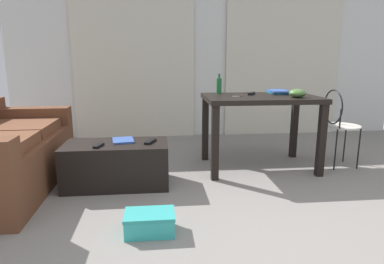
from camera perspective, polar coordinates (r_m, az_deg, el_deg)
ground_plane at (r=3.34m, az=8.35°, el=-8.23°), size 8.14×8.14×0.00m
wall_back at (r=5.18m, az=3.01°, el=12.96°), size 5.94×0.10×2.43m
curtains at (r=5.10m, az=3.14°, el=11.05°), size 4.06×0.03×2.09m
coffee_table at (r=3.20m, az=-12.90°, el=-5.46°), size 0.96×0.49×0.41m
craft_table at (r=3.61m, az=11.72°, el=4.27°), size 1.19×0.78×0.79m
wire_chair at (r=3.93m, az=23.93°, el=2.07°), size 0.38×0.38×0.86m
bottle_near at (r=3.75m, az=4.70°, el=8.03°), size 0.06×0.06×0.22m
bowl at (r=3.52m, az=17.79°, el=6.42°), size 0.17×0.17×0.09m
book_stack at (r=3.86m, az=14.67°, el=6.77°), size 0.21×0.32×0.04m
tv_remote_on_table at (r=3.68m, az=10.26°, el=6.58°), size 0.12×0.16×0.03m
scissors at (r=3.48m, az=8.13°, el=6.14°), size 0.11×0.06×0.00m
tv_remote_primary at (r=3.06m, az=-15.89°, el=-2.27°), size 0.08×0.16×0.02m
tv_remote_secondary at (r=3.11m, az=-7.25°, el=-1.64°), size 0.11×0.19×0.02m
magazine at (r=3.21m, az=-11.85°, el=-1.41°), size 0.23×0.27×0.02m
shoebox at (r=2.36m, az=-7.34°, el=-15.30°), size 0.34×0.23×0.15m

